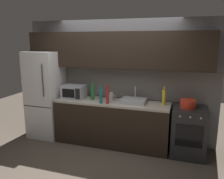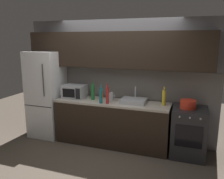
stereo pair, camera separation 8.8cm
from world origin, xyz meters
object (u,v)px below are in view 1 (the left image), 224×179
(microwave, at_px, (74,92))
(mug_orange, at_px, (101,96))
(oven_range, at_px, (189,132))
(wine_bottle_red, at_px, (108,95))
(wine_bottle_green, at_px, (93,92))
(cooking_pot, at_px, (188,104))
(refrigerator, at_px, (46,94))
(wine_bottle_teal, at_px, (101,96))
(wine_bottle_yellow, at_px, (164,97))
(kettle, at_px, (110,97))

(microwave, relative_size, mug_orange, 4.67)
(oven_range, height_order, wine_bottle_red, wine_bottle_red)
(oven_range, xyz_separation_m, mug_orange, (-1.78, 0.20, 0.50))
(wine_bottle_green, bearing_deg, cooking_pot, 0.02)
(wine_bottle_green, bearing_deg, refrigerator, 179.98)
(wine_bottle_red, xyz_separation_m, mug_orange, (-0.27, 0.38, -0.12))
(oven_range, height_order, cooking_pot, cooking_pot)
(wine_bottle_green, bearing_deg, oven_range, -0.02)
(wine_bottle_teal, bearing_deg, mug_orange, 109.93)
(oven_range, distance_m, cooking_pot, 0.53)
(microwave, relative_size, wine_bottle_teal, 1.27)
(mug_orange, bearing_deg, wine_bottle_yellow, -6.04)
(oven_range, relative_size, kettle, 4.64)
(kettle, relative_size, wine_bottle_yellow, 0.55)
(kettle, xyz_separation_m, wine_bottle_green, (-0.36, -0.03, 0.07))
(microwave, relative_size, cooking_pot, 1.64)
(oven_range, bearing_deg, wine_bottle_teal, -173.32)
(refrigerator, bearing_deg, mug_orange, 9.46)
(refrigerator, xyz_separation_m, mug_orange, (1.22, 0.20, 0.02))
(oven_range, distance_m, kettle, 1.62)
(wine_bottle_teal, xyz_separation_m, wine_bottle_red, (0.13, 0.01, 0.01))
(microwave, bearing_deg, mug_orange, 18.93)
(oven_range, bearing_deg, microwave, 179.51)
(wine_bottle_teal, xyz_separation_m, mug_orange, (-0.14, 0.40, -0.10))
(wine_bottle_green, height_order, cooking_pot, wine_bottle_green)
(cooking_pot, bearing_deg, mug_orange, 173.33)
(oven_range, bearing_deg, wine_bottle_yellow, 172.10)
(wine_bottle_teal, xyz_separation_m, wine_bottle_yellow, (1.16, 0.26, -0.01))
(microwave, bearing_deg, wine_bottle_teal, -17.23)
(kettle, bearing_deg, wine_bottle_red, -84.45)
(microwave, relative_size, kettle, 2.37)
(wine_bottle_red, bearing_deg, kettle, 95.55)
(kettle, relative_size, cooking_pot, 0.69)
(wine_bottle_teal, bearing_deg, wine_bottle_red, 6.38)
(oven_range, bearing_deg, refrigerator, 179.98)
(kettle, bearing_deg, wine_bottle_teal, -115.61)
(wine_bottle_teal, bearing_deg, wine_bottle_green, 142.92)
(wine_bottle_red, bearing_deg, wine_bottle_teal, -173.62)
(oven_range, distance_m, mug_orange, 1.86)
(refrigerator, bearing_deg, oven_range, -0.02)
(wine_bottle_green, bearing_deg, wine_bottle_teal, -37.08)
(kettle, distance_m, wine_bottle_red, 0.23)
(refrigerator, height_order, oven_range, refrigerator)
(wine_bottle_teal, xyz_separation_m, cooking_pot, (1.59, 0.19, -0.08))
(kettle, bearing_deg, wine_bottle_green, -174.70)
(wine_bottle_red, distance_m, wine_bottle_green, 0.42)
(oven_range, distance_m, wine_bottle_green, 1.99)
(oven_range, bearing_deg, wine_bottle_red, -173.29)
(microwave, distance_m, mug_orange, 0.58)
(wine_bottle_yellow, bearing_deg, kettle, -178.24)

